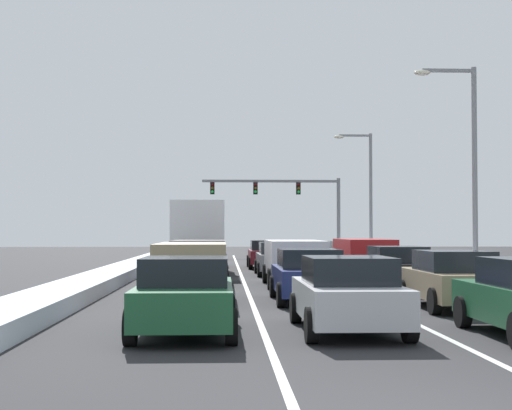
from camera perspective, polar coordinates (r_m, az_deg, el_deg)
name	(u,v)px	position (r m, az deg, el deg)	size (l,w,h in m)	color
ground_plane	(289,284)	(29.40, 2.49, -5.87)	(136.33, 136.33, 0.00)	#28282B
lane_stripe_between_right_lane_and_center_lane	(317,276)	(34.78, 4.56, -5.24)	(0.14, 57.68, 0.01)	silver
lane_stripe_between_center_lane_and_left_lane	(242,276)	(34.53, -1.08, -5.27)	(0.14, 57.68, 0.01)	silver
snow_bank_right_shoulder	(434,269)	(35.79, 13.03, -4.66)	(1.50, 57.68, 0.56)	silver
snow_bank_left_shoulder	(122,271)	(34.81, -9.87, -4.85)	(1.63, 57.68, 0.45)	silver
sedan_tan_right_lane_second	(452,279)	(20.79, 14.32, -5.34)	(2.00, 4.50, 1.51)	#937F60
sedan_black_right_lane_third	(397,269)	(26.24, 10.38, -4.64)	(2.00, 4.50, 1.51)	black
suv_red_right_lane_fourth	(364,254)	(33.17, 7.98, -3.64)	(2.16, 4.90, 1.67)	maroon
sedan_charcoal_right_lane_fifth	(346,256)	(38.82, 6.69, -3.77)	(2.00, 4.50, 1.51)	#38383D
sedan_silver_center_lane_nearest	(347,294)	(15.60, 6.77, -6.54)	(2.00, 4.50, 1.51)	#B7BABF
sedan_navy_center_lane_second	(308,275)	(22.02, 3.89, -5.20)	(2.00, 4.50, 1.51)	navy
suv_white_center_lane_third	(294,258)	(28.29, 2.86, -3.96)	(2.16, 4.90, 1.67)	silver
sedan_gray_center_lane_fourth	(278,258)	(35.17, 1.62, -3.97)	(2.00, 4.50, 1.51)	slate
sedan_maroon_center_lane_fifth	(266,254)	(41.77, 0.75, -3.65)	(2.00, 4.50, 1.51)	maroon
sedan_green_left_lane_nearest	(185,295)	(15.26, -5.25, -6.65)	(2.00, 4.50, 1.51)	#1E5633
suv_tan_left_lane_second	(192,266)	(22.38, -4.76, -4.50)	(2.16, 4.90, 1.67)	#937F60
suv_black_left_lane_third	(199,257)	(29.22, -4.21, -3.89)	(2.16, 4.90, 1.67)	black
box_truck_left_lane_fourth	(200,233)	(36.62, -4.20, -2.11)	(2.53, 7.20, 3.36)	maroon
sedan_charcoal_left_lane_fifth	(209,253)	(44.02, -3.49, -3.56)	(2.00, 4.50, 1.51)	#38383D
traffic_light_gantry	(290,196)	(60.96, 2.56, 0.63)	(10.94, 0.47, 6.20)	slate
street_lamp_right_near	(467,153)	(33.60, 15.31, 3.72)	(2.66, 0.36, 8.92)	gray
street_lamp_right_mid	(366,185)	(53.82, 8.13, 1.49)	(2.66, 0.36, 8.77)	gray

